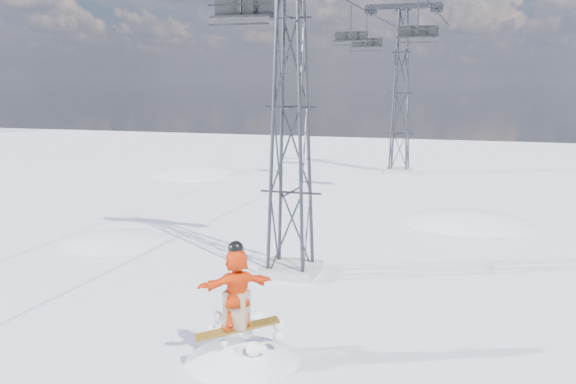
% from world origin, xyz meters
% --- Properties ---
extents(ground, '(120.00, 120.00, 0.00)m').
position_xyz_m(ground, '(0.00, 0.00, 0.00)').
color(ground, white).
rests_on(ground, ground).
extents(snow_terrain, '(39.00, 37.00, 22.00)m').
position_xyz_m(snow_terrain, '(-4.77, 21.24, -9.59)').
color(snow_terrain, white).
rests_on(snow_terrain, ground).
extents(lift_tower_near, '(5.20, 1.80, 11.43)m').
position_xyz_m(lift_tower_near, '(0.80, 8.00, 5.47)').
color(lift_tower_near, '#999999').
rests_on(lift_tower_near, ground).
extents(lift_tower_far, '(5.20, 1.80, 11.43)m').
position_xyz_m(lift_tower_far, '(0.80, 33.00, 5.47)').
color(lift_tower_far, '#999999').
rests_on(lift_tower_far, ground).
extents(lift_chair_near, '(2.16, 0.62, 2.68)m').
position_xyz_m(lift_chair_near, '(-1.40, 9.46, 8.71)').
color(lift_chair_near, black).
rests_on(lift_chair_near, ground).
extents(lift_chair_mid, '(2.11, 0.61, 2.61)m').
position_xyz_m(lift_chair_mid, '(3.00, 22.64, 8.76)').
color(lift_chair_mid, black).
rests_on(lift_chair_mid, ground).
extents(lift_chair_far, '(1.99, 0.57, 2.47)m').
position_xyz_m(lift_chair_far, '(-1.40, 26.81, 8.88)').
color(lift_chair_far, black).
rests_on(lift_chair_far, ground).
extents(lift_chair_extra, '(2.08, 0.60, 2.58)m').
position_xyz_m(lift_chair_extra, '(-1.40, 31.67, 8.78)').
color(lift_chair_extra, black).
rests_on(lift_chair_extra, ground).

